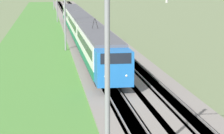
# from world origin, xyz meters

# --- Properties ---
(ballast_main) EXTENTS (240.00, 4.40, 0.30)m
(ballast_main) POSITION_xyz_m (50.00, 0.00, 0.15)
(ballast_main) COLOR gray
(ballast_main) RESTS_ON ground
(ballast_adjacent) EXTENTS (240.00, 4.40, 0.30)m
(ballast_adjacent) POSITION_xyz_m (50.00, -3.91, 0.15)
(ballast_adjacent) COLOR gray
(ballast_adjacent) RESTS_ON ground
(track_main) EXTENTS (240.00, 1.57, 0.45)m
(track_main) POSITION_xyz_m (50.00, 0.00, 0.16)
(track_main) COLOR #4C4238
(track_main) RESTS_ON ground
(track_adjacent) EXTENTS (240.00, 1.57, 0.45)m
(track_adjacent) POSITION_xyz_m (50.00, -3.91, 0.16)
(track_adjacent) COLOR #4C4238
(track_adjacent) RESTS_ON ground
(grass_verge) EXTENTS (240.00, 13.05, 0.12)m
(grass_verge) POSITION_xyz_m (50.00, 5.27, 0.06)
(grass_verge) COLOR #4C8438
(grass_verge) RESTS_ON ground
(passenger_train) EXTENTS (63.20, 2.98, 5.07)m
(passenger_train) POSITION_xyz_m (52.22, 0.00, 2.37)
(passenger_train) COLOR blue
(passenger_train) RESTS_ON ground
(catenary_mast_near) EXTENTS (0.22, 2.56, 9.47)m
(catenary_mast_near) POSITION_xyz_m (5.40, 2.69, 4.88)
(catenary_mast_near) COLOR slate
(catenary_mast_near) RESTS_ON ground
(catenary_mast_mid) EXTENTS (0.22, 2.56, 8.86)m
(catenary_mast_mid) POSITION_xyz_m (44.52, 2.69, 4.57)
(catenary_mast_mid) COLOR slate
(catenary_mast_mid) RESTS_ON ground
(catenary_mast_far) EXTENTS (0.22, 2.56, 8.71)m
(catenary_mast_far) POSITION_xyz_m (83.63, 2.69, 4.50)
(catenary_mast_far) COLOR slate
(catenary_mast_far) RESTS_ON ground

